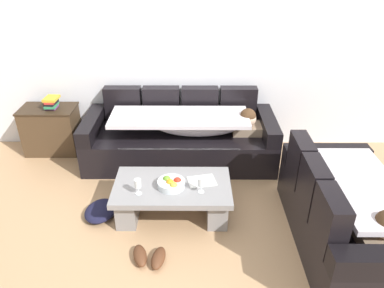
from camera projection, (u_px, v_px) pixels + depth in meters
ground_plane at (183, 247)px, 3.50m from camera, size 14.00×14.00×0.00m
back_wall at (186, 48)px, 4.73m from camera, size 9.00×0.10×2.70m
couch_along_wall at (183, 137)px, 4.76m from camera, size 2.41×0.92×0.88m
couch_near_window at (346, 214)px, 3.41m from camera, size 0.92×1.72×0.88m
coffee_table at (173, 196)px, 3.82m from camera, size 1.20×0.68×0.38m
fruit_bowl at (171, 183)px, 3.69m from camera, size 0.28×0.28×0.10m
wine_glass_near_left at (138, 184)px, 3.56m from camera, size 0.07×0.07×0.17m
wine_glass_near_right at (201, 182)px, 3.58m from camera, size 0.07×0.07×0.17m
open_magazine at (202, 181)px, 3.80m from camera, size 0.32×0.27×0.01m
side_cabinet at (52, 130)px, 4.97m from camera, size 0.72×0.44×0.64m
book_stack_on_cabinet at (51, 102)px, 4.78m from camera, size 0.18×0.23×0.15m
pair_of_shoes at (149, 257)px, 3.34m from camera, size 0.34×0.32×0.09m
crumpled_garment at (101, 211)px, 3.88m from camera, size 0.39×0.45×0.12m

